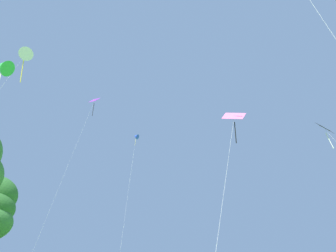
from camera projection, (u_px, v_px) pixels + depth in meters
The scene contains 6 objects.
kite_green_small at pixel (3, 67), 25.34m from camera, with size 3.54×10.53×17.46m.
kite_pink_low at pixel (234, 122), 20.81m from camera, with size 3.80×6.84×11.49m.
kite_white_distant at pixel (25, 55), 34.24m from camera, with size 4.53×7.58×24.04m.
kite_black_large at pixel (327, 133), 32.77m from camera, with size 2.57×10.44×15.71m.
kite_purple_streamer at pixel (93, 106), 53.90m from camera, with size 4.24×10.25×29.03m.
kite_blue_delta at pixel (136, 137), 50.10m from camera, with size 1.22×7.64×21.14m.
Camera 1 is at (1.50, -3.96, 1.60)m, focal length 32.29 mm.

